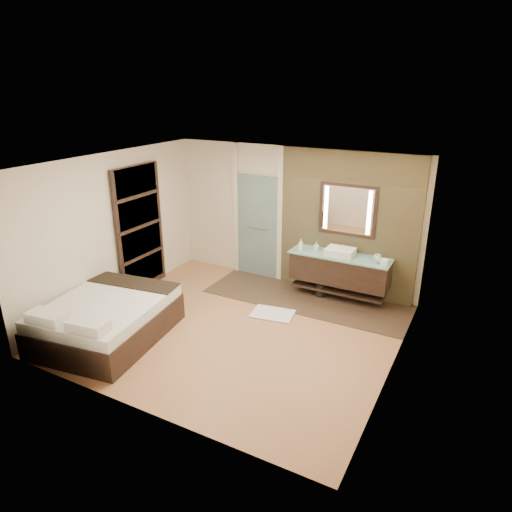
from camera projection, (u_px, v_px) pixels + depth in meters
The scene contains 15 objects.
floor at pixel (235, 329), 7.48m from camera, with size 5.00×5.00×0.00m, color #A67245.
tile_strip at pixel (306, 299), 8.54m from camera, with size 3.80×1.30×0.01m, color #3A2C20.
stone_wall at pixel (347, 225), 8.34m from camera, with size 2.60×0.08×2.70m, color #9E8B5A.
vanity at pixel (339, 269), 8.38m from camera, with size 1.85×0.55×0.88m.
mirror_unit at pixel (347, 210), 8.19m from camera, with size 1.06×0.04×0.96m.
frosted_door at pixel (258, 223), 9.23m from camera, with size 1.10×0.12×2.70m.
shoji_partition at pixel (140, 229), 8.62m from camera, with size 0.06×1.20×2.40m.
bed at pixel (107, 319), 7.14m from camera, with size 1.88×2.22×0.78m.
bath_mat at pixel (273, 314), 7.96m from camera, with size 0.72×0.50×0.02m, color white.
waste_bin at pixel (321, 289), 8.61m from camera, with size 0.21×0.21×0.27m, color black.
tissue_box at pixel (385, 262), 7.80m from camera, with size 0.12×0.12×0.10m, color white.
soap_bottle_a at pixel (301, 245), 8.47m from camera, with size 0.08×0.08×0.22m, color white.
soap_bottle_b at pixel (316, 247), 8.44m from camera, with size 0.08×0.08×0.18m, color #B2B2B2.
soap_bottle_c at pixel (379, 258), 7.90m from camera, with size 0.12×0.12×0.16m, color #A2CBCA.
cup at pixel (377, 257), 8.01m from camera, with size 0.13×0.13×0.10m, color silver.
Camera 1 is at (3.39, -5.64, 3.78)m, focal length 32.00 mm.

